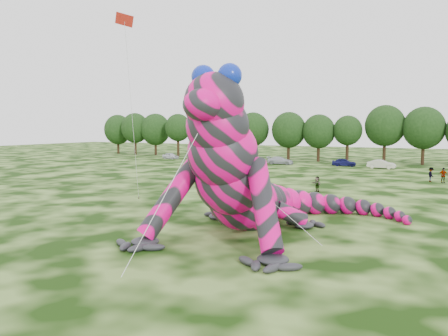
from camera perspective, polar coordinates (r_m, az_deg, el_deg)
name	(u,v)px	position (r m, az deg, el deg)	size (l,w,h in m)	color
ground	(167,222)	(30.80, -7.46, -7.06)	(240.00, 240.00, 0.00)	#16330A
inflatable_gecko	(250,152)	(28.11, 3.41, 2.09)	(16.85, 20.02, 10.01)	#F3047C
flying_kite	(126,34)	(37.29, -12.74, 16.68)	(2.76, 4.37, 15.94)	red
tree_0	(118,134)	(110.39, -13.68, 4.31)	(6.91, 6.22, 9.51)	black
tree_1	(135,134)	(105.54, -11.52, 4.40)	(6.74, 6.07, 9.81)	black
tree_2	(156,134)	(102.90, -8.94, 4.37)	(7.04, 6.34, 9.64)	black
tree_3	(178,135)	(97.40, -6.02, 4.29)	(5.81, 5.23, 9.44)	black
tree_4	(206,136)	(95.69, -2.41, 4.18)	(6.22, 5.60, 9.06)	black
tree_5	(232,135)	(92.43, 1.05, 4.37)	(7.16, 6.44, 9.80)	black
tree_6	(253,136)	(88.54, 3.81, 4.21)	(6.52, 5.86, 9.49)	black
tree_7	(289,136)	(86.02, 8.44, 4.12)	(6.68, 6.01, 9.48)	black
tree_8	(319,138)	(84.54, 12.26, 3.85)	(6.14, 5.53, 8.94)	black
tree_9	(347,139)	(83.73, 15.83, 3.67)	(5.27, 4.74, 8.68)	black
tree_10	(385,134)	(83.97, 20.26, 4.16)	(7.09, 6.38, 10.50)	black
tree_11	(424,136)	(83.10, 24.61, 3.85)	(7.01, 6.31, 10.07)	black
car_0	(171,156)	(90.11, -7.00, 1.58)	(1.50, 3.72, 1.27)	white
car_1	(214,158)	(81.87, -1.38, 1.27)	(1.45, 4.15, 1.37)	black
car_2	(241,159)	(81.03, 2.29, 1.24)	(2.33, 5.04, 1.40)	maroon
car_3	(280,160)	(77.48, 7.34, 0.98)	(1.88, 4.62, 1.34)	silver
car_4	(344,162)	(75.65, 15.40, 0.73)	(1.59, 3.96, 1.35)	#141552
car_5	(381,164)	(73.18, 19.86, 0.47)	(1.49, 4.27, 1.41)	silver
spectator_2	(431,175)	(57.84, 25.42, -0.80)	(1.14, 0.66, 1.77)	gray
spectator_1	(241,176)	(51.37, 2.29, -1.07)	(0.79, 0.62, 1.63)	gray
spectator_3	(443,175)	(57.53, 26.70, -0.86)	(1.06, 0.44, 1.81)	gray
spectator_5	(317,184)	(45.48, 12.07, -2.07)	(1.47, 0.47, 1.58)	gray
spectator_0	(195,172)	(54.89, -3.77, -0.55)	(0.67, 0.44, 1.84)	gray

